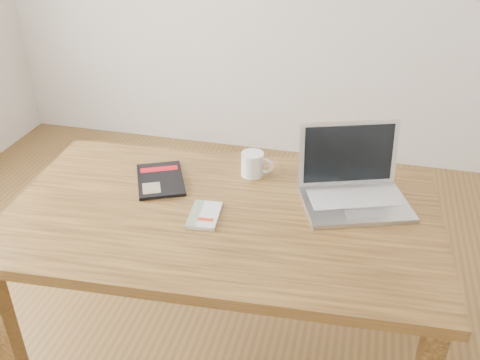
% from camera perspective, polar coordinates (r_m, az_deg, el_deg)
% --- Properties ---
extents(room, '(4.04, 4.04, 2.70)m').
position_cam_1_polar(room, '(1.62, -7.99, 14.36)').
color(room, brown).
rests_on(room, ground).
extents(desk, '(1.57, 0.96, 0.75)m').
position_cam_1_polar(desk, '(1.94, -1.87, -5.54)').
color(desk, brown).
rests_on(desk, ground).
extents(white_guidebook, '(0.12, 0.17, 0.01)m').
position_cam_1_polar(white_guidebook, '(1.85, -3.82, -3.76)').
color(white_guidebook, silver).
rests_on(white_guidebook, desk).
extents(black_guidebook, '(0.27, 0.31, 0.01)m').
position_cam_1_polar(black_guidebook, '(2.08, -8.49, 0.04)').
color(black_guidebook, black).
rests_on(black_guidebook, desk).
extents(laptop, '(0.44, 0.40, 0.26)m').
position_cam_1_polar(laptop, '(1.97, 11.97, -0.60)').
color(laptop, silver).
rests_on(laptop, desk).
extents(coffee_mug, '(0.13, 0.09, 0.09)m').
position_cam_1_polar(coffee_mug, '(2.08, 1.42, 1.74)').
color(coffee_mug, white).
rests_on(coffee_mug, desk).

